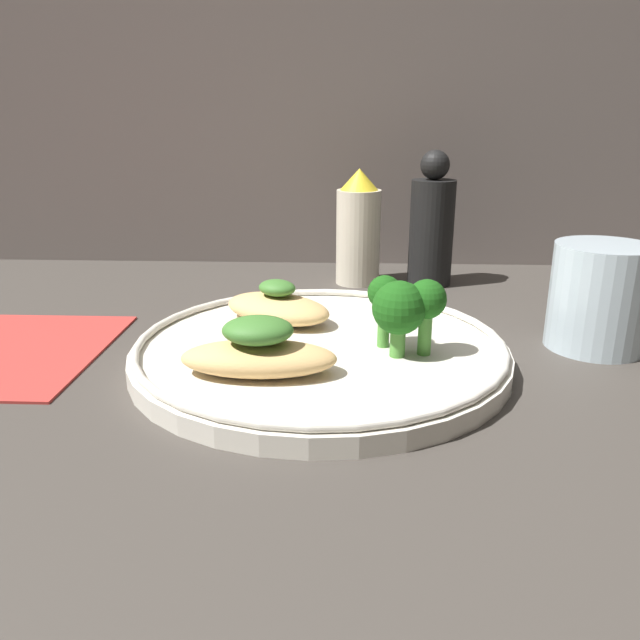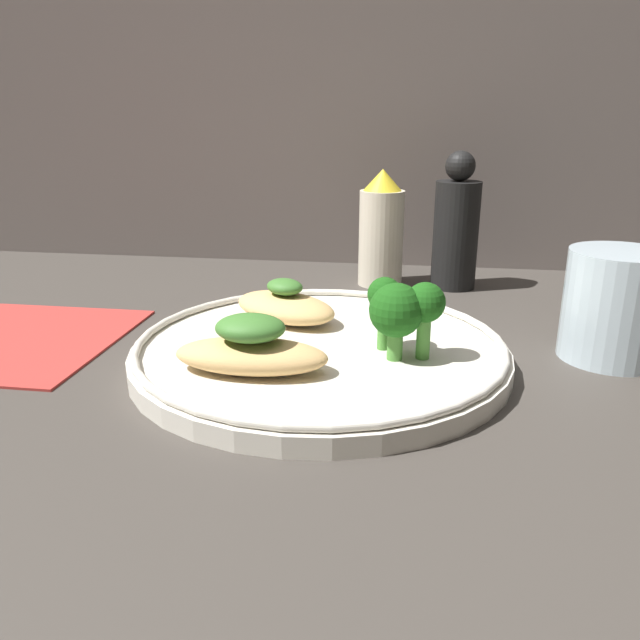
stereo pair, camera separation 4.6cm
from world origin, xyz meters
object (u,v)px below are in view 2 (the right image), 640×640
Objects in this scene: drinking_glass at (616,306)px; plate at (320,350)px; sauce_bottle at (381,231)px; broccoli_bunch at (401,308)px; pepper_grinder at (456,228)px.

plate is at bearing -168.73° from drinking_glass.
sauce_bottle is (3.12, 23.39, 4.94)cm from plate.
sauce_bottle is at bearing 134.64° from drinking_glass.
plate is at bearing 166.34° from broccoli_bunch.
sauce_bottle reaches higher than plate.
pepper_grinder is (10.97, 23.39, 5.38)cm from plate.
pepper_grinder is at bearing 119.89° from drinking_glass.
broccoli_bunch reaches higher than plate.
broccoli_bunch is 0.66× the size of drinking_glass.
broccoli_bunch is 0.39× the size of pepper_grinder.
broccoli_bunch is 17.00cm from drinking_glass.
pepper_grinder reaches higher than plate.
plate is 22.56cm from drinking_glass.
pepper_grinder is (5.02, 24.83, 1.31)cm from broccoli_bunch.
broccoli_bunch is at bearing -159.99° from drinking_glass.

